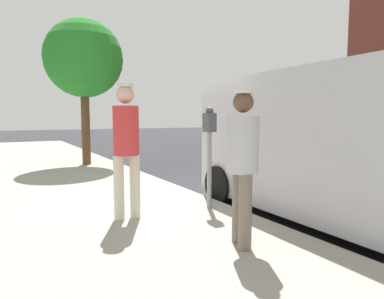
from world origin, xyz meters
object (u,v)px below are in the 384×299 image
pedestrian_in_red (126,142)px  parked_van (368,145)px  pedestrian_in_gray (242,158)px  street_tree (84,59)px  parking_meter_near (209,140)px

pedestrian_in_red → parked_van: 3.20m
pedestrian_in_gray → pedestrian_in_red: pedestrian_in_red is taller
pedestrian_in_red → parked_van: size_ratio=0.34×
pedestrian_in_red → pedestrian_in_gray: bearing=116.0°
pedestrian_in_gray → street_tree: 7.57m
parking_meter_near → pedestrian_in_gray: (0.52, 1.45, -0.09)m
pedestrian_in_gray → parked_van: parked_van is taller
pedestrian_in_gray → parking_meter_near: bearing=-109.8°
pedestrian_in_gray → street_tree: size_ratio=0.39×
pedestrian_in_gray → parked_van: 2.03m
pedestrian_in_red → street_tree: 6.13m
pedestrian_in_red → parked_van: (-2.77, 1.61, -0.04)m
pedestrian_in_gray → pedestrian_in_red: 1.70m
pedestrian_in_red → parked_van: parked_van is taller
street_tree → parked_van: bearing=105.6°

